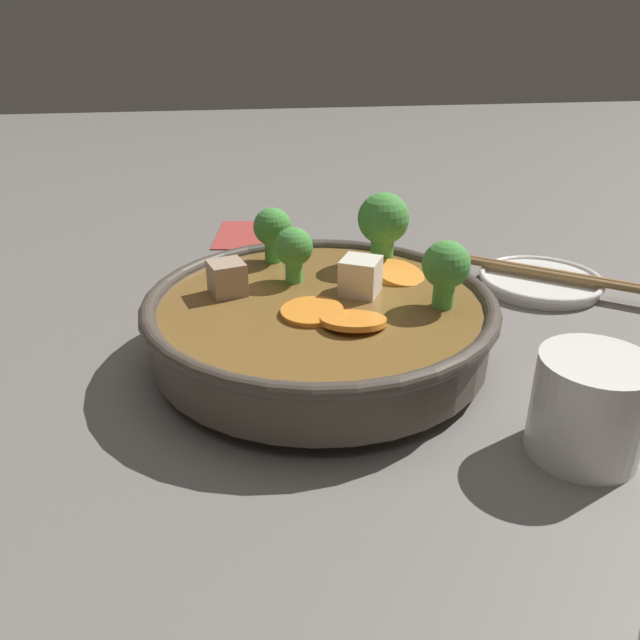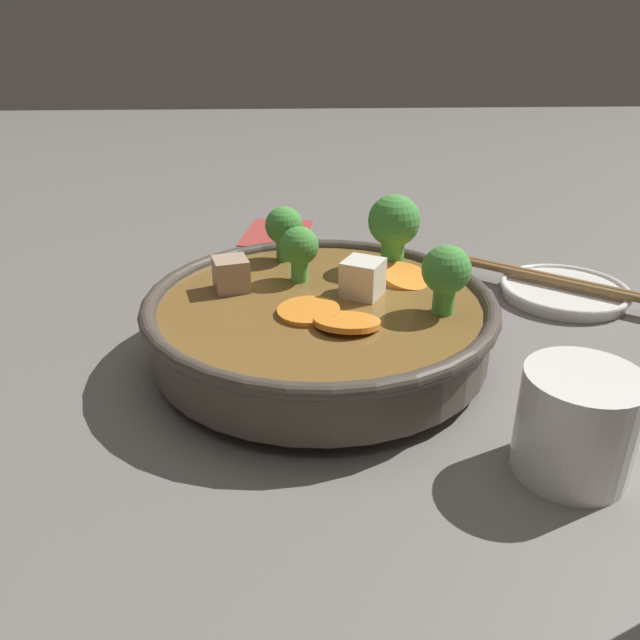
# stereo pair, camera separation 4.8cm
# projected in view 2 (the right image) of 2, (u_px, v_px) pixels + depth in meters

# --- Properties ---
(ground_plane) EXTENTS (3.00, 3.00, 0.00)m
(ground_plane) POSITION_uv_depth(u_px,v_px,m) (320.00, 358.00, 0.49)
(ground_plane) COLOR slate
(stirfry_bowl) EXTENTS (0.27, 0.27, 0.11)m
(stirfry_bowl) POSITION_uv_depth(u_px,v_px,m) (322.00, 315.00, 0.48)
(stirfry_bowl) COLOR #51473D
(stirfry_bowl) RESTS_ON ground_plane
(side_saucer) EXTENTS (0.12, 0.12, 0.01)m
(side_saucer) POSITION_uv_depth(u_px,v_px,m) (564.00, 291.00, 0.59)
(side_saucer) COLOR white
(side_saucer) RESTS_ON ground_plane
(tea_cup) EXTENTS (0.07, 0.07, 0.06)m
(tea_cup) POSITION_uv_depth(u_px,v_px,m) (577.00, 423.00, 0.36)
(tea_cup) COLOR white
(tea_cup) RESTS_ON ground_plane
(napkin) EXTENTS (0.12, 0.09, 0.00)m
(napkin) POSITION_uv_depth(u_px,v_px,m) (277.00, 232.00, 0.77)
(napkin) COLOR #A33833
(napkin) RESTS_ON ground_plane
(chopsticks_pair) EXTENTS (0.15, 0.19, 0.01)m
(chopsticks_pair) POSITION_uv_depth(u_px,v_px,m) (566.00, 282.00, 0.59)
(chopsticks_pair) COLOR olive
(chopsticks_pair) RESTS_ON side_saucer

